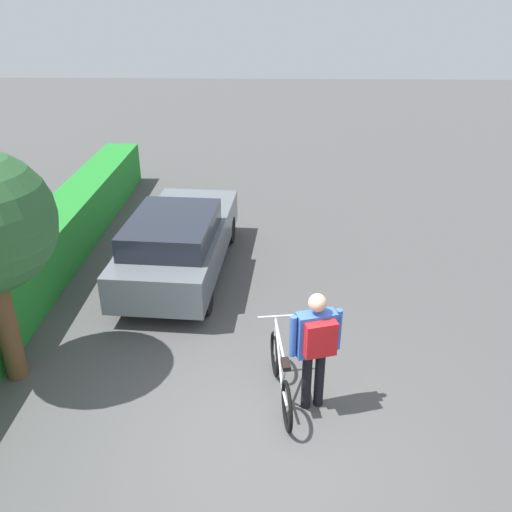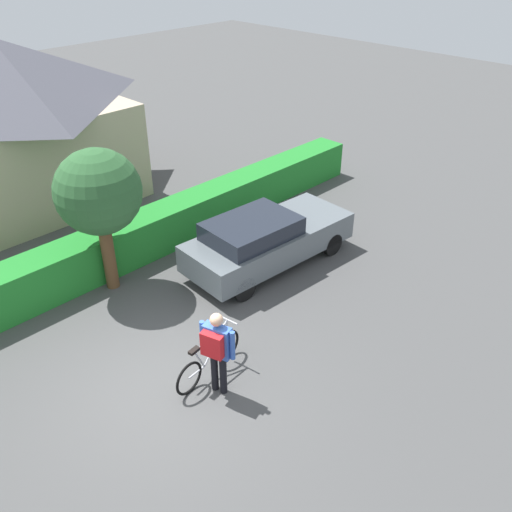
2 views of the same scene
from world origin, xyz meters
name	(u,v)px [view 1 (image 1 of 2)]	position (x,y,z in m)	size (l,w,h in m)	color
ground_plane	(260,438)	(0.00, 0.00, 0.00)	(60.00, 60.00, 0.00)	#474747
parked_car_near	(179,241)	(4.29, 1.65, 0.72)	(4.42, 1.95, 1.38)	slate
bicycle	(281,376)	(0.76, -0.26, 0.37)	(1.73, 0.50, 0.98)	black
person_rider	(316,342)	(0.59, -0.69, 1.05)	(0.45, 0.66, 1.72)	black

